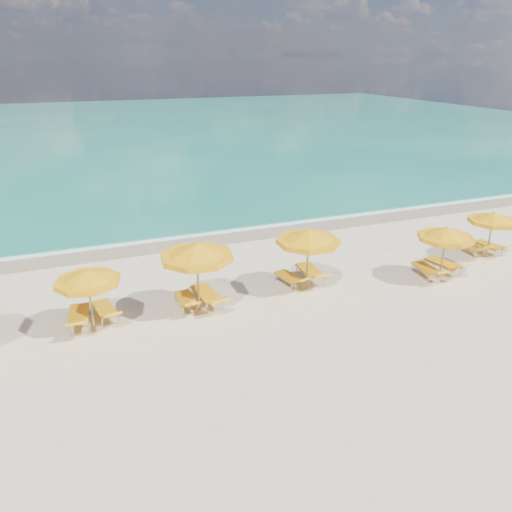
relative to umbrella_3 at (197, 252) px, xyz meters
name	(u,v)px	position (x,y,z in m)	size (l,w,h in m)	color
ground_plane	(271,301)	(2.57, -0.34, -2.15)	(120.00, 120.00, 0.00)	beige
ocean	(114,129)	(2.57, 47.66, -2.15)	(120.00, 80.00, 0.30)	#15775E
wet_sand_band	(212,237)	(2.57, 7.06, -2.15)	(120.00, 2.60, 0.01)	tan
foam_line	(207,232)	(2.57, 7.86, -2.15)	(120.00, 1.20, 0.03)	white
whitecap_near	(73,199)	(-3.43, 16.66, -2.15)	(14.00, 0.36, 0.05)	white
whitecap_far	(247,162)	(10.57, 23.66, -2.15)	(18.00, 0.30, 0.05)	white
umbrella_2	(87,278)	(-3.52, 0.06, -0.37)	(2.36, 2.36, 2.09)	tan
umbrella_3	(197,252)	(0.00, 0.00, 0.00)	(3.10, 3.10, 2.52)	tan
umbrella_4	(308,237)	(4.24, 0.19, -0.10)	(3.14, 3.14, 2.41)	tan
umbrella_5	(446,234)	(9.57, -0.91, -0.30)	(2.41, 2.41, 2.17)	tan
umbrella_6	(493,218)	(13.02, 0.16, -0.37)	(2.06, 2.06, 2.08)	tan
lounger_2_left	(79,320)	(-3.93, 0.32, -1.92)	(0.81, 2.01, 0.76)	#A5A8AD
lounger_2_right	(105,313)	(-3.09, 0.50, -1.93)	(0.90, 1.89, 0.72)	#A5A8AD
lounger_3_left	(186,303)	(-0.38, 0.28, -1.94)	(0.58, 1.72, 0.71)	#A5A8AD
lounger_3_right	(207,298)	(0.37, 0.27, -1.91)	(0.90, 2.13, 0.75)	#A5A8AD
lounger_4_left	(289,280)	(3.75, 0.69, -1.95)	(0.84, 1.74, 0.65)	#A5A8AD
lounger_4_right	(310,275)	(4.68, 0.76, -1.91)	(0.80, 2.07, 0.78)	#A5A8AD
lounger_5_left	(427,272)	(9.14, -0.65, -1.93)	(0.77, 1.85, 0.71)	#A5A8AD
lounger_5_right	(444,267)	(10.09, -0.53, -1.91)	(0.96, 2.01, 0.83)	#A5A8AD
lounger_6_left	(471,249)	(12.66, 0.69, -1.94)	(0.64, 1.67, 0.74)	#A5A8AD
lounger_6_right	(489,248)	(13.46, 0.50, -1.94)	(0.65, 1.75, 0.73)	#A5A8AD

